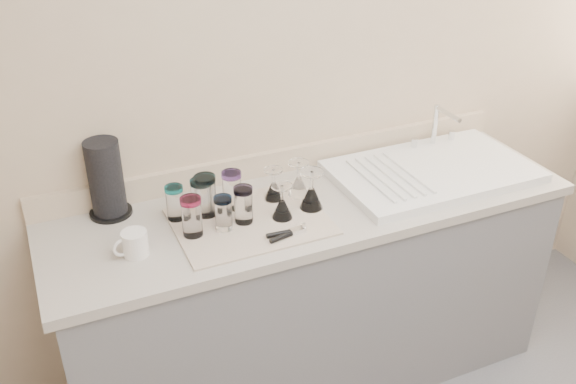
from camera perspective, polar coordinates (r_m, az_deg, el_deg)
name	(u,v)px	position (r m, az deg, el deg)	size (l,w,h in m)	color
counter_unit	(311,294)	(2.74, 2.06, -9.02)	(2.06, 0.62, 0.90)	slate
sink_unit	(432,170)	(2.73, 12.71, 1.88)	(0.82, 0.50, 0.22)	white
dish_towel	(250,221)	(2.36, -3.37, -2.63)	(0.55, 0.42, 0.01)	beige
tumbler_teal	(175,202)	(2.36, -10.01, -0.92)	(0.07, 0.07, 0.13)	white
tumbler_cyan	(200,196)	(2.39, -7.83, -0.36)	(0.07, 0.07, 0.14)	white
tumbler_purple	(232,190)	(2.40, -5.00, 0.21)	(0.07, 0.07, 0.15)	white
tumbler_magenta	(192,216)	(2.26, -8.55, -2.15)	(0.07, 0.07, 0.15)	white
tumbler_blue	(223,213)	(2.28, -5.76, -1.85)	(0.06, 0.06, 0.13)	white
tumbler_lavender	(244,205)	(2.31, -3.98, -1.12)	(0.07, 0.07, 0.14)	white
tumbler_extra	(206,195)	(2.37, -7.32, -0.29)	(0.08, 0.08, 0.16)	white
goblet_back_left	(274,189)	(2.47, -1.30, 0.28)	(0.07, 0.07, 0.13)	white
goblet_back_right	(299,184)	(2.49, 0.95, 0.76)	(0.08, 0.08, 0.14)	white
goblet_front_left	(282,207)	(2.34, -0.52, -1.31)	(0.08, 0.08, 0.14)	white
goblet_front_right	(311,195)	(2.40, 2.09, -0.30)	(0.09, 0.09, 0.16)	white
can_opener	(287,233)	(2.26, -0.10, -3.71)	(0.15, 0.05, 0.02)	silver
white_mug	(134,244)	(2.22, -13.51, -4.50)	(0.13, 0.10, 0.09)	silver
paper_towel_roll	(106,180)	(2.43, -15.88, 1.07)	(0.16, 0.16, 0.30)	black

